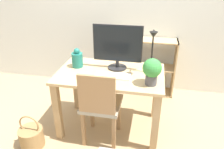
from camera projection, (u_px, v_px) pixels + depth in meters
ground_plane at (110, 126)px, 2.67m from camera, size 10.00×10.00×0.00m
wall_back at (126, 2)px, 3.06m from camera, size 8.00×0.05×2.60m
desk at (110, 84)px, 2.41m from camera, size 1.15×0.71×0.72m
monitor at (118, 45)px, 2.34m from camera, size 0.53×0.21×0.49m
keyboard at (113, 76)px, 2.26m from camera, size 0.37×0.15×0.02m
vase at (77, 59)px, 2.45m from camera, size 0.12×0.12×0.22m
desk_lamp at (152, 49)px, 2.17m from camera, size 0.10×0.19×0.47m
potted_plant at (152, 70)px, 2.05m from camera, size 0.18×0.18×0.27m
chair at (100, 104)px, 2.23m from camera, size 0.40×0.40×0.87m
bookshelf at (131, 68)px, 3.29m from camera, size 0.92×0.28×0.83m
basket at (32, 137)px, 2.33m from camera, size 0.25×0.25×0.39m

